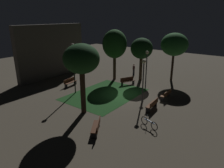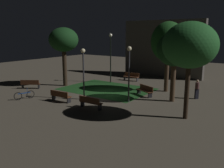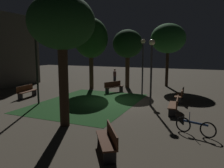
{
  "view_description": "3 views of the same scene",
  "coord_description": "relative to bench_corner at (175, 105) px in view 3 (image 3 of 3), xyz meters",
  "views": [
    {
      "loc": [
        -16.89,
        -11.11,
        7.87
      ],
      "look_at": [
        -0.28,
        1.36,
        0.95
      ],
      "focal_mm": 32.69,
      "sensor_mm": 36.0,
      "label": 1
    },
    {
      "loc": [
        12.37,
        -16.6,
        5.27
      ],
      "look_at": [
        0.59,
        -0.03,
        0.99
      ],
      "focal_mm": 38.47,
      "sensor_mm": 36.0,
      "label": 2
    },
    {
      "loc": [
        -13.82,
        -5.47,
        3.45
      ],
      "look_at": [
        -1.32,
        -0.18,
        1.38
      ],
      "focal_mm": 35.15,
      "sensor_mm": 36.0,
      "label": 3
    }
  ],
  "objects": [
    {
      "name": "bench_corner",
      "position": [
        0.0,
        0.0,
        0.0
      ],
      "size": [
        1.83,
        0.6,
        0.88
      ],
      "color": "#512D19",
      "rests_on": "ground"
    },
    {
      "name": "pedestrian",
      "position": [
        8.51,
        7.07,
        0.37
      ],
      "size": [
        0.34,
        0.34,
        1.61
      ],
      "color": "black",
      "rests_on": "ground"
    },
    {
      "name": "lamp_post_plaza_east",
      "position": [
        4.43,
        3.05,
        2.49
      ],
      "size": [
        0.36,
        0.36,
        4.35
      ],
      "color": "#333338",
      "rests_on": "ground"
    },
    {
      "name": "ground_plane",
      "position": [
        1.54,
        4.06,
        -0.48
      ],
      "size": [
        60.0,
        60.0,
        0.0
      ],
      "primitive_type": "plane",
      "color": "#4C4438"
    },
    {
      "name": "tree_near_wall",
      "position": [
        5.39,
        8.12,
        4.05
      ],
      "size": [
        3.07,
        3.07,
        6.35
      ],
      "color": "#423021",
      "rests_on": "ground"
    },
    {
      "name": "tree_back_right",
      "position": [
        7.13,
        5.23,
        3.55
      ],
      "size": [
        2.75,
        2.75,
        5.38
      ],
      "color": "#423021",
      "rests_on": "ground"
    },
    {
      "name": "bench_path_side",
      "position": [
        0.05,
        10.75,
        0.0
      ],
      "size": [
        1.84,
        0.68,
        0.88
      ],
      "color": "brown",
      "rests_on": "ground"
    },
    {
      "name": "tree_lawn_side",
      "position": [
        9.32,
        1.93,
        4.1
      ],
      "size": [
        3.28,
        3.28,
        6.0
      ],
      "color": "#2D2116",
      "rests_on": "ground"
    },
    {
      "name": "grass_lawn",
      "position": [
        0.35,
        5.64,
        -0.48
      ],
      "size": [
        8.29,
        6.08,
        0.01
      ],
      "primitive_type": "cube",
      "color": "#194219",
      "rests_on": "ground"
    },
    {
      "name": "tree_left_canopy",
      "position": [
        -4.09,
        4.44,
        4.11
      ],
      "size": [
        2.93,
        2.93,
        5.89
      ],
      "color": "#2D2116",
      "rests_on": "ground"
    },
    {
      "name": "bench_front_right",
      "position": [
        3.09,
        -0.0,
        0.0
      ],
      "size": [
        1.81,
        0.51,
        0.88
      ],
      "color": "brown",
      "rests_on": "ground"
    },
    {
      "name": "lamp_post_path_center",
      "position": [
        1.05,
        1.6,
        2.36
      ],
      "size": [
        0.36,
        0.36,
        4.13
      ],
      "color": "#333338",
      "rests_on": "ground"
    },
    {
      "name": "lamp_post_plaza_west",
      "position": [
        -1.23,
        8.49,
        3.04
      ],
      "size": [
        0.36,
        0.36,
        5.29
      ],
      "color": "black",
      "rests_on": "ground"
    },
    {
      "name": "bench_by_lamp",
      "position": [
        4.56,
        5.56,
        0.0
      ],
      "size": [
        1.83,
        1.2,
        0.88
      ],
      "color": "#422314",
      "rests_on": "ground"
    },
    {
      "name": "bench_lawn_edge",
      "position": [
        -5.82,
        1.47,
        0.0
      ],
      "size": [
        1.77,
        1.39,
        0.88
      ],
      "color": "#422314",
      "rests_on": "ground"
    },
    {
      "name": "bicycle",
      "position": [
        -2.97,
        -1.2,
        -0.14
      ],
      "size": [
        0.57,
        1.62,
        0.93
      ],
      "color": "black",
      "rests_on": "ground"
    }
  ]
}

